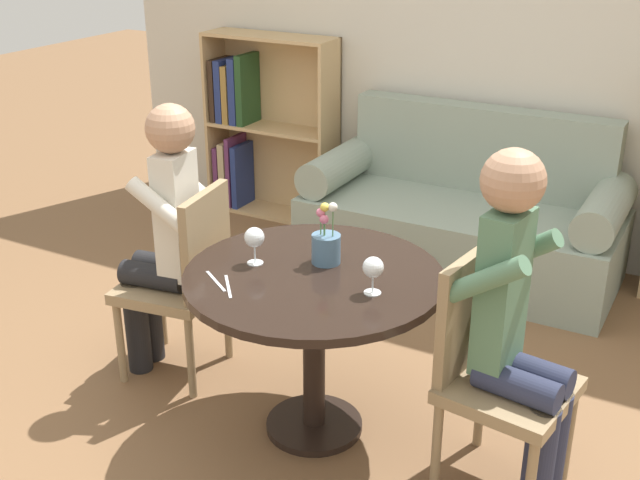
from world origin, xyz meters
The scene contains 14 objects.
ground_plane centered at (0.00, 0.00, 0.00)m, with size 16.00×16.00×0.00m, color brown.
back_wall centered at (0.00, 2.20, 1.35)m, with size 5.20×0.05×2.70m.
round_table centered at (0.00, 0.00, 0.58)m, with size 1.01×1.01×0.71m.
couch centered at (0.00, 1.78, 0.31)m, with size 1.78×0.80×0.92m.
bookshelf_left centered at (-1.57, 2.05, 0.60)m, with size 0.91×0.28×1.22m.
chair_left centered at (-0.71, 0.10, 0.49)m, with size 0.48×0.48×0.90m.
chair_right centered at (0.71, 0.03, 0.49)m, with size 0.47×0.47×0.90m.
person_left centered at (-0.80, 0.08, 0.68)m, with size 0.45×0.38×1.27m.
person_right centered at (0.79, 0.01, 0.71)m, with size 0.45×0.38×1.31m.
wine_glass_left centered at (-0.25, -0.03, 0.82)m, with size 0.08×0.08×0.15m.
wine_glass_right centered at (0.27, -0.04, 0.81)m, with size 0.08×0.08×0.14m.
flower_vase centered at (-0.01, 0.11, 0.79)m, with size 0.11×0.11×0.26m.
knife_left_setting centered at (-0.29, -0.24, 0.71)m, with size 0.16×0.12×0.00m.
fork_left_setting centered at (-0.22, -0.25, 0.71)m, with size 0.13×0.15×0.00m.
Camera 1 is at (1.35, -2.41, 2.04)m, focal length 45.00 mm.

